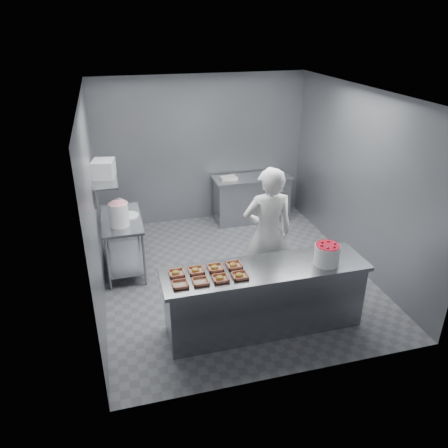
{
  "coord_description": "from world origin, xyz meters",
  "views": [
    {
      "loc": [
        -1.7,
        -5.69,
        3.7
      ],
      "look_at": [
        -0.23,
        -0.2,
        1.0
      ],
      "focal_mm": 35.0,
      "sensor_mm": 36.0,
      "label": 1
    }
  ],
  "objects_px": {
    "tray_1": "(201,281)",
    "prep_table": "(123,236)",
    "tray_0": "(180,284)",
    "tray_2": "(220,278)",
    "tray_3": "(240,275)",
    "service_counter": "(264,298)",
    "tray_4": "(176,273)",
    "tray_5": "(196,270)",
    "glaze_bucket": "(119,214)",
    "appliance": "(104,169)",
    "strawberry_tub": "(327,254)",
    "tray_6": "(215,268)",
    "tray_7": "(234,265)",
    "back_counter": "(251,198)",
    "worker": "(268,234)"
  },
  "relations": [
    {
      "from": "tray_1",
      "to": "prep_table",
      "type": "bearing_deg",
      "value": 111.1
    },
    {
      "from": "tray_0",
      "to": "tray_2",
      "type": "height_order",
      "value": "tray_2"
    },
    {
      "from": "tray_2",
      "to": "tray_3",
      "type": "height_order",
      "value": "same"
    },
    {
      "from": "service_counter",
      "to": "tray_0",
      "type": "xyz_separation_m",
      "value": [
        -1.09,
        -0.12,
        0.47
      ]
    },
    {
      "from": "tray_4",
      "to": "tray_5",
      "type": "xyz_separation_m",
      "value": [
        0.24,
        0.0,
        0.0
      ]
    },
    {
      "from": "tray_1",
      "to": "tray_4",
      "type": "height_order",
      "value": "tray_4"
    },
    {
      "from": "service_counter",
      "to": "glaze_bucket",
      "type": "height_order",
      "value": "glaze_bucket"
    },
    {
      "from": "tray_2",
      "to": "glaze_bucket",
      "type": "xyz_separation_m",
      "value": [
        -1.06,
        1.82,
        0.17
      ]
    },
    {
      "from": "appliance",
      "to": "strawberry_tub",
      "type": "bearing_deg",
      "value": -27.79
    },
    {
      "from": "tray_1",
      "to": "appliance",
      "type": "height_order",
      "value": "appliance"
    },
    {
      "from": "tray_0",
      "to": "tray_5",
      "type": "distance_m",
      "value": 0.34
    },
    {
      "from": "tray_4",
      "to": "prep_table",
      "type": "bearing_deg",
      "value": 106.97
    },
    {
      "from": "appliance",
      "to": "tray_2",
      "type": "bearing_deg",
      "value": -49.05
    },
    {
      "from": "tray_6",
      "to": "tray_7",
      "type": "height_order",
      "value": "same"
    },
    {
      "from": "service_counter",
      "to": "tray_0",
      "type": "height_order",
      "value": "tray_0"
    },
    {
      "from": "back_counter",
      "to": "worker",
      "type": "distance_m",
      "value": 2.62
    },
    {
      "from": "tray_6",
      "to": "strawberry_tub",
      "type": "height_order",
      "value": "strawberry_tub"
    },
    {
      "from": "tray_5",
      "to": "tray_7",
      "type": "height_order",
      "value": "same"
    },
    {
      "from": "tray_2",
      "to": "tray_7",
      "type": "relative_size",
      "value": 1.0
    },
    {
      "from": "prep_table",
      "to": "appliance",
      "type": "bearing_deg",
      "value": 160.77
    },
    {
      "from": "prep_table",
      "to": "tray_3",
      "type": "bearing_deg",
      "value": -58.38
    },
    {
      "from": "tray_4",
      "to": "tray_6",
      "type": "relative_size",
      "value": 1.0
    },
    {
      "from": "tray_1",
      "to": "worker",
      "type": "xyz_separation_m",
      "value": [
        1.15,
        0.88,
        0.05
      ]
    },
    {
      "from": "prep_table",
      "to": "worker",
      "type": "relative_size",
      "value": 0.62
    },
    {
      "from": "tray_1",
      "to": "tray_7",
      "type": "height_order",
      "value": "tray_7"
    },
    {
      "from": "tray_6",
      "to": "tray_3",
      "type": "bearing_deg",
      "value": -45.94
    },
    {
      "from": "prep_table",
      "to": "glaze_bucket",
      "type": "height_order",
      "value": "glaze_bucket"
    },
    {
      "from": "back_counter",
      "to": "tray_5",
      "type": "bearing_deg",
      "value": -119.28
    },
    {
      "from": "tray_3",
      "to": "tray_4",
      "type": "bearing_deg",
      "value": 161.0
    },
    {
      "from": "tray_5",
      "to": "tray_3",
      "type": "bearing_deg",
      "value": -27.32
    },
    {
      "from": "service_counter",
      "to": "glaze_bucket",
      "type": "distance_m",
      "value": 2.47
    },
    {
      "from": "tray_7",
      "to": "worker",
      "type": "height_order",
      "value": "worker"
    },
    {
      "from": "back_counter",
      "to": "glaze_bucket",
      "type": "relative_size",
      "value": 3.45
    },
    {
      "from": "tray_3",
      "to": "tray_7",
      "type": "xyz_separation_m",
      "value": [
        0.0,
        0.25,
        0.0
      ]
    },
    {
      "from": "worker",
      "to": "strawberry_tub",
      "type": "distance_m",
      "value": 0.98
    },
    {
      "from": "prep_table",
      "to": "glaze_bucket",
      "type": "bearing_deg",
      "value": -96.06
    },
    {
      "from": "tray_4",
      "to": "back_counter",
      "type": "bearing_deg",
      "value": 57.48
    },
    {
      "from": "back_counter",
      "to": "tray_0",
      "type": "bearing_deg",
      "value": -120.53
    },
    {
      "from": "tray_6",
      "to": "service_counter",
      "type": "bearing_deg",
      "value": -11.44
    },
    {
      "from": "tray_5",
      "to": "tray_6",
      "type": "xyz_separation_m",
      "value": [
        0.24,
        0.0,
        0.0
      ]
    },
    {
      "from": "service_counter",
      "to": "worker",
      "type": "relative_size",
      "value": 1.34
    },
    {
      "from": "appliance",
      "to": "tray_3",
      "type": "bearing_deg",
      "value": -44.4
    },
    {
      "from": "back_counter",
      "to": "tray_4",
      "type": "relative_size",
      "value": 8.01
    },
    {
      "from": "prep_table",
      "to": "tray_6",
      "type": "relative_size",
      "value": 6.4
    },
    {
      "from": "back_counter",
      "to": "tray_0",
      "type": "relative_size",
      "value": 8.01
    },
    {
      "from": "tray_3",
      "to": "tray_7",
      "type": "relative_size",
      "value": 1.0
    },
    {
      "from": "tray_0",
      "to": "tray_1",
      "type": "xyz_separation_m",
      "value": [
        0.24,
        0.0,
        0.0
      ]
    },
    {
      "from": "back_counter",
      "to": "strawberry_tub",
      "type": "distance_m",
      "value": 3.41
    },
    {
      "from": "tray_2",
      "to": "strawberry_tub",
      "type": "relative_size",
      "value": 0.59
    },
    {
      "from": "tray_7",
      "to": "back_counter",
      "type": "bearing_deg",
      "value": 67.84
    }
  ]
}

